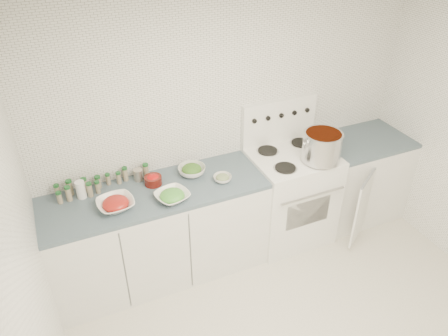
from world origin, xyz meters
TOP-DOWN VIEW (x-y plane):
  - room_walls at (0.00, 0.00)m, footprint 3.54×3.04m
  - counter_left at (-0.82, 1.19)m, footprint 1.85×0.62m
  - stove at (0.48, 1.19)m, footprint 0.76×0.70m
  - counter_right at (1.30, 1.19)m, footprint 0.89×0.85m
  - stock_pot at (0.65, 1.00)m, footprint 0.37×0.34m
  - bowl_tomato at (-1.16, 1.11)m, footprint 0.31×0.31m
  - bowl_snowpea at (-0.73, 1.03)m, footprint 0.32×0.32m
  - bowl_broccoli at (-0.46, 1.31)m, footprint 0.30×0.30m
  - bowl_zucchini at (-0.26, 1.11)m, footprint 0.18×0.18m
  - bowl_pepper at (-0.80, 1.30)m, footprint 0.15×0.15m
  - salt_canister at (-1.38, 1.35)m, footprint 0.10×0.10m
  - tin_can at (-0.90, 1.41)m, footprint 0.10×0.10m
  - spice_cluster at (-1.27, 1.41)m, footprint 0.77×0.15m

SIDE VIEW (x-z plane):
  - counter_right at x=1.30m, z-range 0.00..0.90m
  - counter_left at x=-0.82m, z-range 0.00..0.90m
  - stove at x=0.48m, z-range -0.18..1.18m
  - bowl_zucchini at x=-0.26m, z-range 0.90..0.96m
  - bowl_snowpea at x=-0.73m, z-range 0.89..0.98m
  - bowl_tomato at x=-1.16m, z-range 0.89..0.99m
  - bowl_broccoli at x=-0.46m, z-range 0.90..0.99m
  - bowl_pepper at x=-0.80m, z-range 0.90..0.99m
  - tin_can at x=-0.90m, z-range 0.90..1.00m
  - spice_cluster at x=-1.27m, z-range 0.89..1.03m
  - salt_canister at x=-1.38m, z-range 0.90..1.05m
  - stock_pot at x=0.65m, z-range 0.96..1.22m
  - room_walls at x=0.00m, z-range 0.30..2.82m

